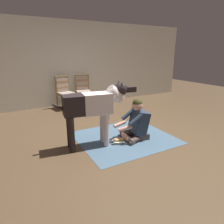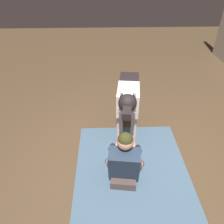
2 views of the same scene
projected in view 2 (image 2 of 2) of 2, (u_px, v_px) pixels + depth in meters
name	position (u px, v px, depth m)	size (l,w,h in m)	color
ground_plane	(126.00, 160.00, 3.37)	(15.53, 15.53, 0.00)	brown
area_rug	(131.00, 166.00, 3.27)	(1.83, 1.61, 0.01)	#466277
person_sitting_on_floor	(124.00, 161.00, 2.92)	(0.69, 0.57, 0.81)	#4F3F3B
large_dog	(128.00, 100.00, 3.37)	(1.51, 0.42, 1.16)	silver
hot_dog_on_plate	(125.00, 156.00, 3.40)	(0.26, 0.26, 0.06)	silver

